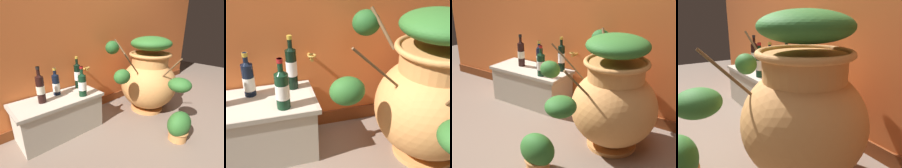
% 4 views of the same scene
% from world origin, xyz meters
% --- Properties ---
extents(ground_plane, '(7.00, 7.00, 0.00)m').
position_xyz_m(ground_plane, '(0.00, 0.00, 0.00)').
color(ground_plane, '#7A6656').
extents(back_wall, '(4.40, 0.33, 2.60)m').
position_xyz_m(back_wall, '(-0.00, 1.20, 1.29)').
color(back_wall, '#D6662D').
rests_on(back_wall, ground_plane).
extents(terracotta_urn, '(0.99, 1.02, 0.93)m').
position_xyz_m(terracotta_urn, '(0.36, 0.60, 0.43)').
color(terracotta_urn, '#D68E4C').
rests_on(terracotta_urn, ground_plane).
extents(stone_ledge, '(0.85, 0.40, 0.38)m').
position_xyz_m(stone_ledge, '(-0.71, 0.89, 0.21)').
color(stone_ledge, beige).
rests_on(stone_ledge, ground_plane).
extents(wine_bottle_left, '(0.07, 0.07, 0.34)m').
position_xyz_m(wine_bottle_left, '(-0.85, 0.90, 0.53)').
color(wine_bottle_left, black).
rests_on(wine_bottle_left, stone_ledge).
extents(wine_bottle_middle, '(0.08, 0.08, 0.30)m').
position_xyz_m(wine_bottle_middle, '(-0.48, 0.78, 0.51)').
color(wine_bottle_middle, black).
rests_on(wine_bottle_middle, stone_ledge).
extents(wine_bottle_right, '(0.07, 0.07, 0.35)m').
position_xyz_m(wine_bottle_right, '(-0.40, 1.01, 0.54)').
color(wine_bottle_right, black).
rests_on(wine_bottle_right, stone_ledge).
extents(wine_bottle_back, '(0.07, 0.07, 0.28)m').
position_xyz_m(wine_bottle_back, '(-0.66, 0.99, 0.50)').
color(wine_bottle_back, black).
rests_on(wine_bottle_back, stone_ledge).
extents(potted_shrub, '(0.27, 0.20, 0.29)m').
position_xyz_m(potted_shrub, '(0.07, 0.01, 0.15)').
color(potted_shrub, '#D68E4C').
rests_on(potted_shrub, ground_plane).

